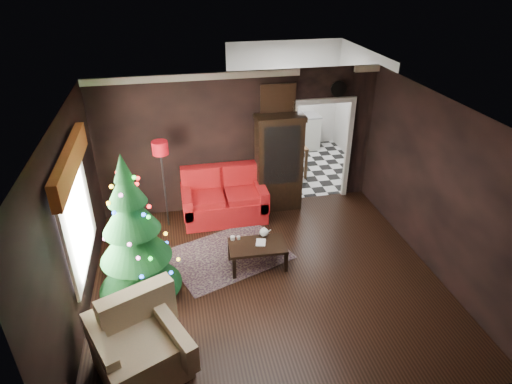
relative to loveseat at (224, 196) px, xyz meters
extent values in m
plane|color=black|center=(0.40, -2.05, -0.50)|extent=(5.50, 5.50, 0.00)
plane|color=white|center=(0.40, -2.05, 2.30)|extent=(5.50, 5.50, 0.00)
plane|color=black|center=(0.40, 0.45, 0.90)|extent=(5.50, 0.00, 5.50)
plane|color=black|center=(0.40, -4.55, 0.90)|extent=(5.50, 0.00, 5.50)
plane|color=black|center=(-2.35, -2.05, 0.90)|extent=(0.00, 5.50, 5.50)
plane|color=black|center=(3.15, -2.05, 0.90)|extent=(0.00, 5.50, 5.50)
cube|color=white|center=(-2.31, -1.85, 0.95)|extent=(0.05, 1.60, 1.40)
cube|color=brown|center=(-2.23, -1.85, 1.77)|extent=(0.12, 2.10, 0.35)
plane|color=silver|center=(2.10, 1.95, -0.50)|extent=(3.00, 3.00, 0.00)
cube|color=white|center=(2.10, 3.40, 1.20)|extent=(0.70, 0.06, 0.70)
cube|color=#5A3C4B|center=(-0.12, -1.25, -0.49)|extent=(2.33, 2.01, 0.01)
cylinder|color=white|center=(-0.06, -1.43, -0.03)|extent=(0.09, 0.09, 0.07)
cylinder|color=white|center=(0.04, -1.43, -0.04)|extent=(0.08, 0.08, 0.05)
imported|color=tan|center=(0.31, -1.60, 0.04)|extent=(0.16, 0.06, 0.22)
cylinder|color=silver|center=(2.35, 0.40, 1.88)|extent=(0.32, 0.32, 0.06)
cube|color=#B17E52|center=(1.15, 0.41, 1.75)|extent=(0.62, 0.05, 0.52)
cube|color=silver|center=(2.10, 3.15, -0.05)|extent=(1.80, 0.60, 0.90)
camera|label=1|loc=(-0.90, -7.37, 4.12)|focal=30.28mm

